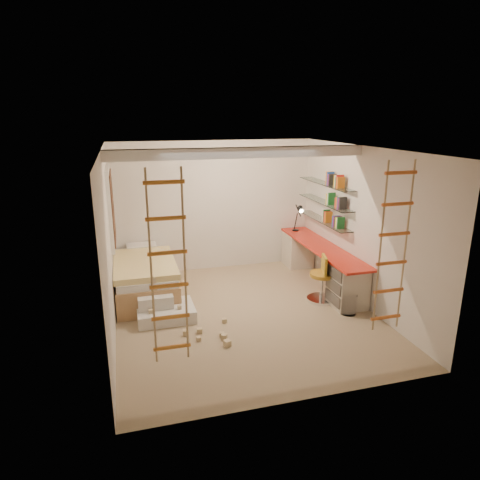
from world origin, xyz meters
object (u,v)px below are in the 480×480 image
object	(u,v)px
desk	(320,263)
play_platform	(163,309)
swivel_chair	(322,284)
bed	(145,277)

from	to	relation	value
desk	play_platform	distance (m)	3.07
desk	play_platform	world-z (taller)	desk
desk	swivel_chair	bearing A→B (deg)	-113.51
play_platform	desk	bearing A→B (deg)	12.10
desk	bed	xyz separation A→B (m)	(-3.20, 0.36, -0.07)
desk	play_platform	bearing A→B (deg)	-167.90
bed	play_platform	bearing A→B (deg)	-78.74
bed	play_platform	distance (m)	1.04
swivel_chair	play_platform	world-z (taller)	swivel_chair
play_platform	bed	bearing A→B (deg)	101.26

